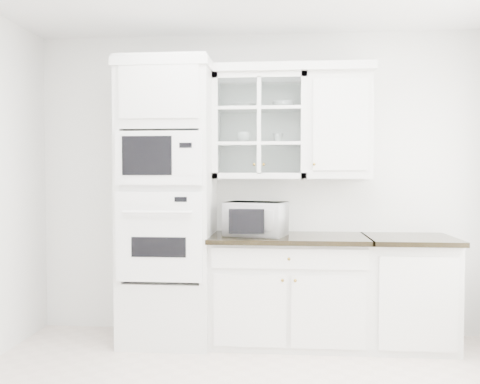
{
  "coord_description": "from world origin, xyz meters",
  "views": [
    {
      "loc": [
        0.23,
        -2.86,
        1.44
      ],
      "look_at": [
        -0.1,
        1.05,
        1.3
      ],
      "focal_mm": 38.0,
      "sensor_mm": 36.0,
      "label": 1
    }
  ],
  "objects": [
    {
      "name": "room_shell",
      "position": [
        0.0,
        0.43,
        1.78
      ],
      "size": [
        4.0,
        3.5,
        2.7
      ],
      "color": "white",
      "rests_on": "ground"
    },
    {
      "name": "oven_column",
      "position": [
        -0.75,
        1.42,
        1.2
      ],
      "size": [
        0.76,
        0.68,
        2.4
      ],
      "color": "silver",
      "rests_on": "ground"
    },
    {
      "name": "base_cabinet_run",
      "position": [
        0.28,
        1.45,
        0.46
      ],
      "size": [
        1.32,
        0.67,
        0.92
      ],
      "color": "silver",
      "rests_on": "ground"
    },
    {
      "name": "extra_base_cabinet",
      "position": [
        1.28,
        1.45,
        0.46
      ],
      "size": [
        0.72,
        0.67,
        0.92
      ],
      "color": "silver",
      "rests_on": "ground"
    },
    {
      "name": "upper_cabinet_glass",
      "position": [
        0.03,
        1.58,
        1.85
      ],
      "size": [
        0.8,
        0.33,
        0.9
      ],
      "color": "silver",
      "rests_on": "room_shell"
    },
    {
      "name": "upper_cabinet_solid",
      "position": [
        0.71,
        1.58,
        1.85
      ],
      "size": [
        0.55,
        0.33,
        0.9
      ],
      "primitive_type": "cube",
      "color": "silver",
      "rests_on": "room_shell"
    },
    {
      "name": "crown_molding",
      "position": [
        -0.07,
        1.56,
        2.33
      ],
      "size": [
        2.14,
        0.38,
        0.07
      ],
      "primitive_type": "cube",
      "color": "white",
      "rests_on": "room_shell"
    },
    {
      "name": "countertop_microwave",
      "position": [
        0.01,
        1.42,
        1.06
      ],
      "size": [
        0.57,
        0.52,
        0.28
      ],
      "primitive_type": "imported",
      "rotation": [
        0.0,
        0.0,
        2.89
      ],
      "color": "white",
      "rests_on": "base_cabinet_run"
    },
    {
      "name": "bowl_a",
      "position": [
        -0.11,
        1.6,
        2.03
      ],
      "size": [
        0.23,
        0.23,
        0.05
      ],
      "primitive_type": "imported",
      "rotation": [
        0.0,
        0.0,
        -0.22
      ],
      "color": "white",
      "rests_on": "upper_cabinet_glass"
    },
    {
      "name": "bowl_b",
      "position": [
        0.24,
        1.6,
        2.04
      ],
      "size": [
        0.21,
        0.21,
        0.06
      ],
      "primitive_type": "imported",
      "rotation": [
        0.0,
        0.0,
        0.08
      ],
      "color": "white",
      "rests_on": "upper_cabinet_glass"
    },
    {
      "name": "cup_a",
      "position": [
        -0.11,
        1.57,
        1.76
      ],
      "size": [
        0.13,
        0.13,
        0.09
      ],
      "primitive_type": "imported",
      "rotation": [
        0.0,
        0.0,
        -0.1
      ],
      "color": "white",
      "rests_on": "upper_cabinet_glass"
    },
    {
      "name": "cup_b",
      "position": [
        0.19,
        1.59,
        1.75
      ],
      "size": [
        0.09,
        0.09,
        0.08
      ],
      "primitive_type": "imported",
      "rotation": [
        0.0,
        0.0,
        -0.05
      ],
      "color": "white",
      "rests_on": "upper_cabinet_glass"
    }
  ]
}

